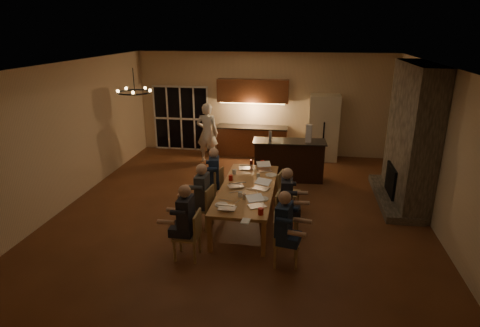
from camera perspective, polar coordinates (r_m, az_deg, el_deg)
name	(u,v)px	position (r m, az deg, el deg)	size (l,w,h in m)	color
floor	(241,212)	(9.03, 0.12, -6.89)	(9.00, 9.00, 0.00)	brown
back_wall	(263,104)	(12.82, 3.31, 8.42)	(8.00, 0.04, 3.20)	tan
left_wall	(65,135)	(9.89, -23.60, 3.69)	(0.04, 9.00, 3.20)	tan
right_wall	(443,152)	(8.80, 26.96, 1.46)	(0.04, 9.00, 3.20)	tan
ceiling	(241,64)	(8.16, 0.14, 13.93)	(8.00, 9.00, 0.04)	white
french_doors	(181,119)	(13.42, -8.37, 6.33)	(1.86, 0.08, 2.10)	black
fireplace	(411,136)	(9.82, 23.20, 3.65)	(0.58, 2.50, 3.20)	#675F51
kitchenette	(252,118)	(12.63, 1.76, 6.43)	(2.24, 0.68, 2.40)	brown
refrigerator	(323,128)	(12.54, 11.78, 5.01)	(0.90, 0.68, 2.00)	beige
dining_table	(247,204)	(8.52, 1.04, -5.74)	(1.10, 2.88, 0.75)	#B47648
bar_island	(289,160)	(10.79, 6.95, 0.46)	(1.91, 0.68, 1.08)	black
chair_left_near	(187,235)	(7.24, -7.57, -10.06)	(0.44, 0.44, 0.89)	tan
chair_left_mid	(201,207)	(8.25, -5.58, -6.17)	(0.44, 0.44, 0.89)	tan
chair_left_far	(211,186)	(9.24, -4.11, -3.28)	(0.44, 0.44, 0.89)	tan
chair_right_near	(286,240)	(7.05, 6.54, -10.82)	(0.44, 0.44, 0.89)	tan
chair_right_mid	(288,215)	(7.94, 6.78, -7.25)	(0.44, 0.44, 0.89)	tan
chair_right_far	(289,192)	(8.98, 6.95, -4.06)	(0.44, 0.44, 0.89)	tan
person_left_near	(186,222)	(7.15, -7.67, -8.21)	(0.60, 0.60, 1.38)	#22252C
person_right_near	(283,229)	(6.89, 6.21, -9.27)	(0.60, 0.60, 1.38)	#1B2B45
person_left_mid	(202,196)	(8.12, -5.37, -4.67)	(0.60, 0.60, 1.38)	#343B3E
person_right_mid	(286,201)	(7.92, 6.59, -5.38)	(0.60, 0.60, 1.38)	#22252C
person_left_far	(214,177)	(9.11, -3.68, -1.95)	(0.60, 0.60, 1.38)	#1B2B45
standing_person	(207,133)	(12.07, -4.67, 4.35)	(0.66, 0.43, 1.81)	silver
chandelier	(135,92)	(7.96, -14.75, 9.79)	(0.65, 0.65, 0.03)	black
laptop_a	(227,203)	(7.38, -1.86, -5.64)	(0.32, 0.28, 0.23)	silver
laptop_b	(257,201)	(7.48, 2.44, -5.31)	(0.32, 0.28, 0.23)	silver
laptop_c	(236,181)	(8.37, -0.60, -2.57)	(0.32, 0.28, 0.23)	silver
laptop_d	(261,184)	(8.26, 3.01, -2.89)	(0.32, 0.28, 0.23)	silver
laptop_e	(246,164)	(9.42, 0.85, -0.09)	(0.32, 0.28, 0.23)	silver
laptop_f	(264,166)	(9.31, 3.50, -0.36)	(0.32, 0.28, 0.23)	silver
mug_front	(240,194)	(7.90, 0.04, -4.41)	(0.08, 0.08, 0.10)	silver
mug_mid	(258,175)	(8.91, 2.63, -1.68)	(0.08, 0.08, 0.10)	silver
mug_back	(234,172)	(9.10, -0.82, -1.19)	(0.09, 0.09, 0.10)	silver
redcup_near	(261,211)	(7.19, 2.97, -6.83)	(0.10, 0.10, 0.12)	#AC140B
redcup_mid	(231,178)	(8.72, -1.34, -2.04)	(0.09, 0.09, 0.12)	#AC140B
redcup_far	(262,163)	(9.68, 3.19, 0.08)	(0.09, 0.09, 0.12)	#AC140B
can_silver	(244,197)	(7.78, 0.59, -4.73)	(0.06, 0.06, 0.12)	#B2B2B7
can_cola	(251,162)	(9.72, 1.62, 0.19)	(0.07, 0.07, 0.12)	#3F0F0C
plate_near	(262,199)	(7.82, 3.22, -5.03)	(0.23, 0.23, 0.02)	silver
plate_left	(221,205)	(7.57, -2.66, -5.87)	(0.25, 0.25, 0.02)	silver
plate_far	(271,175)	(9.06, 4.44, -1.63)	(0.26, 0.26, 0.02)	silver
notepad	(246,221)	(6.97, 0.80, -8.17)	(0.15, 0.20, 0.01)	white
bar_bottle	(270,135)	(10.64, 4.31, 4.00)	(0.08, 0.08, 0.24)	#99999E
bar_blender	(309,133)	(10.53, 9.75, 4.24)	(0.15, 0.15, 0.46)	silver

